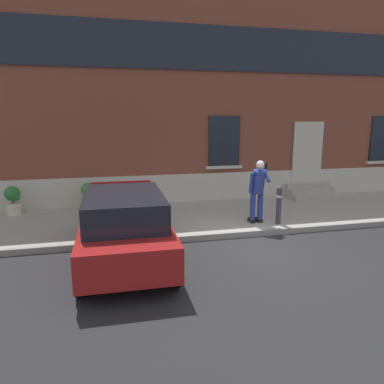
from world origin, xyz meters
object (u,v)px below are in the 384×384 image
(bollard_near_person, at_px, (279,204))
(planter_cream, at_px, (13,200))
(person_on_phone, at_px, (258,188))
(planter_olive, at_px, (89,195))
(hatchback_car_red, at_px, (125,226))
(bollard_far_left, at_px, (147,212))

(bollard_near_person, distance_m, planter_cream, 7.72)
(person_on_phone, height_order, planter_cream, person_on_phone)
(person_on_phone, xyz_separation_m, planter_olive, (-4.54, 2.60, -0.54))
(hatchback_car_red, bearing_deg, planter_cream, 127.42)
(planter_olive, bearing_deg, person_on_phone, -29.80)
(hatchback_car_red, height_order, planter_cream, hatchback_car_red)
(bollard_far_left, relative_size, planter_cream, 1.22)
(hatchback_car_red, xyz_separation_m, person_on_phone, (3.64, 1.53, 0.36))
(hatchback_car_red, bearing_deg, person_on_phone, 22.78)
(planter_cream, distance_m, planter_olive, 2.17)
(planter_olive, bearing_deg, hatchback_car_red, -77.66)
(hatchback_car_red, height_order, planter_olive, hatchback_car_red)
(bollard_near_person, bearing_deg, planter_cream, 159.69)
(planter_cream, xyz_separation_m, planter_olive, (2.16, 0.12, 0.00))
(bollard_near_person, xyz_separation_m, planter_cream, (-7.24, 2.68, -0.11))
(person_on_phone, relative_size, planter_cream, 2.02)
(hatchback_car_red, distance_m, planter_olive, 4.23)
(hatchback_car_red, relative_size, planter_olive, 4.75)
(person_on_phone, bearing_deg, bollard_near_person, -33.64)
(hatchback_car_red, relative_size, planter_cream, 4.75)
(bollard_near_person, height_order, bollard_far_left, same)
(person_on_phone, bearing_deg, bollard_far_left, 170.56)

